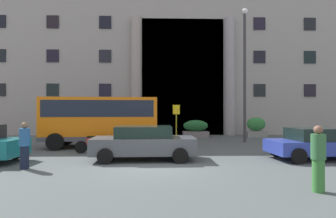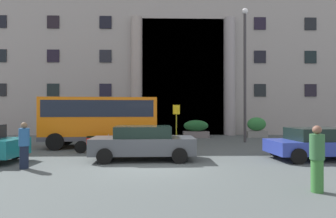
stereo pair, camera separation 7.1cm
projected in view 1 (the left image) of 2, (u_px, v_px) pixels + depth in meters
The scene contains 13 objects.
ground_plane at pixel (153, 167), 10.53m from camera, with size 80.00×64.00×0.12m, color #464D4E.
office_building_facade at pixel (158, 45), 28.03m from camera, with size 43.44×9.70×17.17m.
orange_minibus at pixel (101, 118), 15.95m from camera, with size 6.42×3.06×2.80m.
bus_stop_sign at pixel (176, 119), 18.10m from camera, with size 0.44×0.08×2.43m.
hedge_planter_far_east at pixel (256, 128), 21.61m from camera, with size 1.51×0.75×1.54m.
hedge_planter_far_west at pixel (100, 128), 20.61m from camera, with size 1.98×0.81×1.65m.
hedge_planter_west at pixel (196, 129), 21.29m from camera, with size 1.96×0.78×1.33m.
parked_estate_mid at pixel (144, 142), 11.83m from camera, with size 4.34×2.09×1.42m.
parked_coupe_end at pixel (317, 143), 11.93m from camera, with size 4.06×2.26×1.34m.
motorcycle_far_end at pixel (95, 143), 13.78m from camera, with size 2.01×0.67×0.89m.
pedestrian_man_red_shirt at pixel (25, 145), 10.01m from camera, with size 0.36×0.36×1.67m.
pedestrian_woman_dark_dress at pixel (318, 158), 7.18m from camera, with size 0.36×0.36×1.71m.
lamppost_plaza_centre at pixel (245, 65), 18.34m from camera, with size 0.40×0.40×8.77m.
Camera 1 is at (0.27, -10.55, 2.11)m, focal length 29.97 mm.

